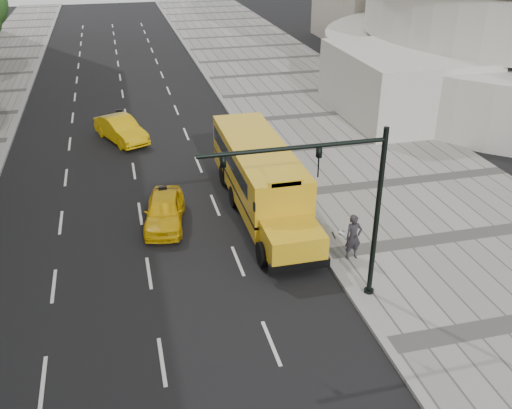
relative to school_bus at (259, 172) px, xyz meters
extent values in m
plane|color=black|center=(-4.50, 0.63, -1.76)|extent=(140.00, 140.00, 0.00)
cube|color=gray|center=(7.50, 0.63, -1.69)|extent=(12.00, 140.00, 0.15)
cube|color=gray|center=(1.50, 0.63, -1.69)|extent=(0.30, 140.00, 0.15)
cube|color=silver|center=(12.50, 10.63, 0.44)|extent=(8.00, 10.00, 4.40)
cube|color=gold|center=(0.00, 0.31, 0.01)|extent=(2.50, 9.00, 2.45)
cube|color=gold|center=(0.00, -5.19, -0.66)|extent=(2.20, 2.00, 1.10)
cube|color=black|center=(0.00, -6.07, -1.21)|extent=(2.38, 0.25, 0.35)
cube|color=black|center=(0.00, 0.31, -0.51)|extent=(2.52, 9.00, 0.12)
cube|color=black|center=(0.00, -4.13, 0.49)|extent=(2.05, 0.10, 0.90)
cube|color=black|center=(0.00, 0.81, 0.49)|extent=(2.52, 7.50, 0.70)
cube|color=gold|center=(0.00, -4.14, 1.29)|extent=(1.40, 0.12, 0.28)
ellipsoid|color=silver|center=(1.52, -6.59, 0.14)|extent=(0.32, 0.32, 0.14)
cylinder|color=black|center=(1.28, -6.37, -0.06)|extent=(0.36, 0.47, 0.58)
cylinder|color=black|center=(-1.13, -4.89, -1.26)|extent=(0.30, 1.00, 1.00)
cylinder|color=black|center=(1.13, -4.89, -1.26)|extent=(0.30, 1.00, 1.00)
cylinder|color=black|center=(-1.13, 0.31, -1.26)|extent=(0.30, 1.00, 1.00)
cylinder|color=black|center=(1.13, 0.31, -1.26)|extent=(0.30, 1.00, 1.00)
cylinder|color=black|center=(-1.13, 2.81, -1.26)|extent=(0.30, 1.00, 1.00)
cylinder|color=black|center=(1.13, 2.81, -1.26)|extent=(0.30, 1.00, 1.00)
imported|color=#E9B409|center=(-4.47, -0.67, -1.08)|extent=(2.31, 4.27, 1.38)
imported|color=#E9B409|center=(-5.92, 10.38, -1.03)|extent=(3.25, 4.71, 1.47)
imported|color=#28242A|center=(2.39, -5.46, -0.67)|extent=(0.71, 0.49, 1.88)
cylinder|color=black|center=(2.10, -7.74, 1.44)|extent=(0.18, 0.18, 6.40)
cylinder|color=black|center=(2.10, -7.74, -1.64)|extent=(0.36, 0.36, 0.25)
cylinder|color=black|center=(-0.90, -7.74, 4.24)|extent=(6.00, 0.14, 0.14)
imported|color=black|center=(-0.10, -7.74, 3.69)|extent=(0.16, 0.20, 1.00)
imported|color=black|center=(-3.10, -7.74, 3.69)|extent=(0.16, 0.20, 1.00)
camera|label=1|loc=(-5.94, -23.09, 10.60)|focal=40.00mm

